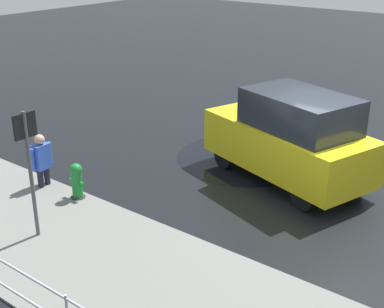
{
  "coord_description": "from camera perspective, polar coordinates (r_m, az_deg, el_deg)",
  "views": [
    {
      "loc": [
        -3.92,
        9.28,
        5.1
      ],
      "look_at": [
        2.39,
        1.15,
        0.9
      ],
      "focal_mm": 50.0,
      "sensor_mm": 36.0,
      "label": 1
    }
  ],
  "objects": [
    {
      "name": "moving_hatchback",
      "position": [
        11.88,
        10.45,
        1.76
      ],
      "size": [
        4.23,
        2.8,
        2.06
      ],
      "color": "yellow",
      "rests_on": "ground"
    },
    {
      "name": "fire_hydrant",
      "position": [
        11.31,
        -12.18,
        -2.9
      ],
      "size": [
        0.42,
        0.31,
        0.8
      ],
      "color": "#197A2D",
      "rests_on": "ground"
    },
    {
      "name": "ground_plane",
      "position": [
        11.29,
        13.34,
        -5.3
      ],
      "size": [
        60.0,
        60.0,
        0.0
      ],
      "primitive_type": "plane",
      "color": "black"
    },
    {
      "name": "sign_post",
      "position": [
        9.62,
        -17.03,
        -0.31
      ],
      "size": [
        0.07,
        0.44,
        2.4
      ],
      "color": "#4C4C51",
      "rests_on": "ground"
    },
    {
      "name": "pedestrian",
      "position": [
        11.92,
        -15.76,
        -0.43
      ],
      "size": [
        0.26,
        0.57,
        1.22
      ],
      "color": "blue",
      "rests_on": "ground"
    },
    {
      "name": "puddle_patch",
      "position": [
        13.34,
        5.76,
        -0.39
      ],
      "size": [
        3.42,
        3.42,
        0.01
      ],
      "primitive_type": "cylinder",
      "color": "black",
      "rests_on": "ground"
    }
  ]
}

